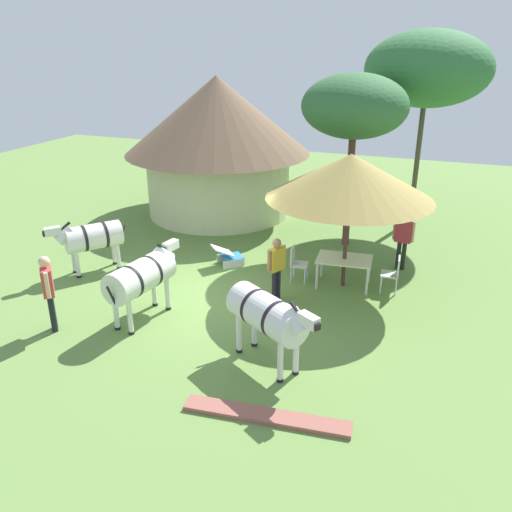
{
  "coord_description": "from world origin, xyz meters",
  "views": [
    {
      "loc": [
        5.09,
        -10.16,
        5.8
      ],
      "look_at": [
        1.02,
        0.66,
        1.0
      ],
      "focal_mm": 36.94,
      "sensor_mm": 36.0,
      "label": 1
    }
  ],
  "objects": [
    {
      "name": "guest_behind_table",
      "position": [
        4.14,
        3.43,
        0.95
      ],
      "size": [
        0.56,
        0.26,
        1.58
      ],
      "rotation": [
        0.0,
        0.0,
        3.0
      ],
      "color": "black",
      "rests_on": "ground_plane"
    },
    {
      "name": "zebra_nearest_camera",
      "position": [
        -0.88,
        -1.34,
        1.03
      ],
      "size": [
        0.95,
        2.32,
        1.56
      ],
      "rotation": [
        0.0,
        0.0,
        6.13
      ],
      "color": "silver",
      "rests_on": "ground_plane"
    },
    {
      "name": "zebra_toward_hut",
      "position": [
        -3.51,
        0.42,
        0.96
      ],
      "size": [
        1.5,
        1.78,
        1.49
      ],
      "rotation": [
        0.0,
        0.0,
        2.49
      ],
      "color": "silver",
      "rests_on": "ground_plane"
    },
    {
      "name": "guest_beside_umbrella",
      "position": [
        1.57,
        0.54,
        0.93
      ],
      "size": [
        0.36,
        0.51,
        1.55
      ],
      "rotation": [
        0.0,
        0.0,
        1.12
      ],
      "color": "#231D29",
      "rests_on": "ground_plane"
    },
    {
      "name": "thatched_hut",
      "position": [
        -2.5,
        6.3,
        2.62
      ],
      "size": [
        6.32,
        6.32,
        4.68
      ],
      "rotation": [
        0.0,
        0.0,
        2.38
      ],
      "color": "beige",
      "rests_on": "ground_plane"
    },
    {
      "name": "zebra_by_umbrella",
      "position": [
        2.29,
        -2.06,
        1.06
      ],
      "size": [
        2.06,
        1.47,
        1.6
      ],
      "rotation": [
        0.0,
        0.0,
        4.17
      ],
      "color": "silver",
      "rests_on": "ground_plane"
    },
    {
      "name": "standing_watcher",
      "position": [
        -2.42,
        -2.47,
        1.02
      ],
      "size": [
        0.46,
        0.49,
        1.7
      ],
      "rotation": [
        0.0,
        0.0,
        -0.85
      ],
      "color": "black",
      "rests_on": "ground_plane"
    },
    {
      "name": "shade_umbrella",
      "position": [
        2.91,
        1.88,
        2.81
      ],
      "size": [
        3.97,
        3.97,
        3.34
      ],
      "color": "#4C2D27",
      "rests_on": "ground_plane"
    },
    {
      "name": "ground_plane",
      "position": [
        0.0,
        0.0,
        0.0
      ],
      "size": [
        36.0,
        36.0,
        0.0
      ],
      "primitive_type": "plane",
      "color": "olive"
    },
    {
      "name": "patio_dining_table",
      "position": [
        2.91,
        1.88,
        0.66
      ],
      "size": [
        1.42,
        1.01,
        0.74
      ],
      "rotation": [
        0.0,
        0.0,
        0.09
      ],
      "color": "#EAEACB",
      "rests_on": "ground_plane"
    },
    {
      "name": "acacia_tree_right_background",
      "position": [
        2.38,
        4.74,
        4.05
      ],
      "size": [
        2.95,
        2.95,
        4.96
      ],
      "color": "brown",
      "rests_on": "ground_plane"
    },
    {
      "name": "patio_chair_near_hut",
      "position": [
        1.7,
        1.76,
        0.52
      ],
      "size": [
        0.46,
        0.48,
        0.9
      ],
      "rotation": [
        0.0,
        0.0,
        -1.47
      ],
      "color": "silver",
      "rests_on": "ground_plane"
    },
    {
      "name": "patio_chair_west_end",
      "position": [
        4.11,
        1.97,
        0.52
      ],
      "size": [
        0.45,
        0.47,
        0.9
      ],
      "rotation": [
        0.0,
        0.0,
        -4.63
      ],
      "color": "silver",
      "rests_on": "ground_plane"
    },
    {
      "name": "acacia_tree_behind_hut",
      "position": [
        4.01,
        7.62,
        4.92
      ],
      "size": [
        3.84,
        3.84,
        6.08
      ],
      "color": "#494331",
      "rests_on": "ground_plane"
    },
    {
      "name": "striped_lounge_chair",
      "position": [
        -0.33,
        2.08,
        0.25
      ],
      "size": [
        0.96,
        0.94,
        0.58
      ],
      "rotation": [
        0.0,
        0.0,
        5.46
      ],
      "color": "#297CBD",
      "rests_on": "ground_plane"
    },
    {
      "name": "brick_patio_kerb",
      "position": [
        2.79,
        -3.56,
        0.04
      ],
      "size": [
        2.82,
        0.65,
        0.08
      ],
      "primitive_type": "cube",
      "rotation": [
        0.0,
        0.0,
        0.1
      ],
      "color": "#95554A",
      "rests_on": "ground_plane"
    }
  ]
}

